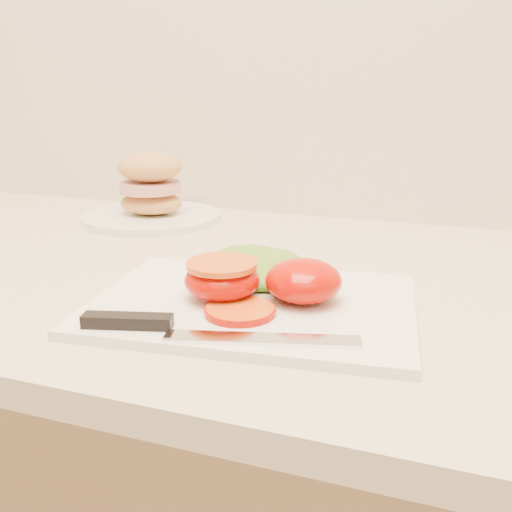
% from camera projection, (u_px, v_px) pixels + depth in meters
% --- Properties ---
extents(cutting_board, '(0.35, 0.27, 0.01)m').
position_uv_depth(cutting_board, '(253.00, 304.00, 0.59)').
color(cutting_board, white).
rests_on(cutting_board, counter).
extents(tomato_half_dome, '(0.08, 0.08, 0.04)m').
position_uv_depth(tomato_half_dome, '(303.00, 281.00, 0.59)').
color(tomato_half_dome, '#C41200').
rests_on(tomato_half_dome, cutting_board).
extents(tomato_half_cut, '(0.08, 0.08, 0.04)m').
position_uv_depth(tomato_half_cut, '(222.00, 278.00, 0.59)').
color(tomato_half_cut, '#C41200').
rests_on(tomato_half_cut, cutting_board).
extents(tomato_slice_0, '(0.07, 0.07, 0.01)m').
position_uv_depth(tomato_slice_0, '(240.00, 311.00, 0.56)').
color(tomato_slice_0, orange).
rests_on(tomato_slice_0, cutting_board).
extents(lettuce_leaf_0, '(0.16, 0.13, 0.03)m').
position_uv_depth(lettuce_leaf_0, '(255.00, 267.00, 0.66)').
color(lettuce_leaf_0, olive).
rests_on(lettuce_leaf_0, cutting_board).
extents(knife, '(0.26, 0.07, 0.01)m').
position_uv_depth(knife, '(179.00, 328.00, 0.51)').
color(knife, silver).
rests_on(knife, cutting_board).
extents(sandwich_plate, '(0.23, 0.23, 0.12)m').
position_uv_depth(sandwich_plate, '(151.00, 197.00, 0.97)').
color(sandwich_plate, white).
rests_on(sandwich_plate, counter).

